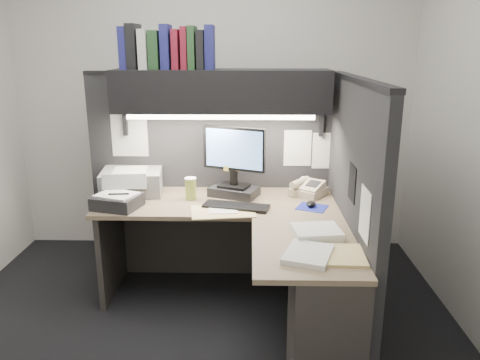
{
  "coord_description": "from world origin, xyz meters",
  "views": [
    {
      "loc": [
        0.34,
        -2.65,
        1.81
      ],
      "look_at": [
        0.26,
        0.51,
        0.9
      ],
      "focal_mm": 35.0,
      "sensor_mm": 36.0,
      "label": 1
    }
  ],
  "objects_px": {
    "desk": "(264,273)",
    "notebook_stack": "(117,202)",
    "printer": "(132,182)",
    "monitor": "(234,169)",
    "keyboard": "(236,206)",
    "telephone": "(308,189)",
    "overhead_shelf": "(221,91)",
    "coffee_cup": "(191,189)"
  },
  "relations": [
    {
      "from": "overhead_shelf",
      "to": "telephone",
      "type": "bearing_deg",
      "value": -3.23
    },
    {
      "from": "overhead_shelf",
      "to": "telephone",
      "type": "xyz_separation_m",
      "value": [
        0.65,
        -0.04,
        -0.72
      ]
    },
    {
      "from": "monitor",
      "to": "keyboard",
      "type": "relative_size",
      "value": 1.14
    },
    {
      "from": "keyboard",
      "to": "printer",
      "type": "distance_m",
      "value": 0.87
    },
    {
      "from": "telephone",
      "to": "printer",
      "type": "xyz_separation_m",
      "value": [
        -1.34,
        0.03,
        0.04
      ]
    },
    {
      "from": "printer",
      "to": "monitor",
      "type": "bearing_deg",
      "value": -12.1
    },
    {
      "from": "desk",
      "to": "overhead_shelf",
      "type": "bearing_deg",
      "value": 111.79
    },
    {
      "from": "keyboard",
      "to": "desk",
      "type": "bearing_deg",
      "value": -52.13
    },
    {
      "from": "telephone",
      "to": "coffee_cup",
      "type": "bearing_deg",
      "value": -135.92
    },
    {
      "from": "keyboard",
      "to": "notebook_stack",
      "type": "distance_m",
      "value": 0.82
    },
    {
      "from": "monitor",
      "to": "coffee_cup",
      "type": "bearing_deg",
      "value": -143.09
    },
    {
      "from": "keyboard",
      "to": "notebook_stack",
      "type": "bearing_deg",
      "value": -165.63
    },
    {
      "from": "coffee_cup",
      "to": "printer",
      "type": "distance_m",
      "value": 0.49
    },
    {
      "from": "overhead_shelf",
      "to": "coffee_cup",
      "type": "bearing_deg",
      "value": -144.59
    },
    {
      "from": "telephone",
      "to": "coffee_cup",
      "type": "xyz_separation_m",
      "value": [
        -0.87,
        -0.12,
        0.03
      ]
    },
    {
      "from": "monitor",
      "to": "telephone",
      "type": "relative_size",
      "value": 2.24
    },
    {
      "from": "keyboard",
      "to": "monitor",
      "type": "bearing_deg",
      "value": 108.25
    },
    {
      "from": "desk",
      "to": "monitor",
      "type": "xyz_separation_m",
      "value": [
        -0.21,
        0.68,
        0.49
      ]
    },
    {
      "from": "overhead_shelf",
      "to": "monitor",
      "type": "xyz_separation_m",
      "value": [
        0.09,
        -0.07,
        -0.56
      ]
    },
    {
      "from": "overhead_shelf",
      "to": "telephone",
      "type": "height_order",
      "value": "overhead_shelf"
    },
    {
      "from": "keyboard",
      "to": "notebook_stack",
      "type": "relative_size",
      "value": 1.53
    },
    {
      "from": "monitor",
      "to": "desk",
      "type": "bearing_deg",
      "value": -50.78
    },
    {
      "from": "overhead_shelf",
      "to": "keyboard",
      "type": "bearing_deg",
      "value": -71.67
    },
    {
      "from": "keyboard",
      "to": "telephone",
      "type": "bearing_deg",
      "value": 43.26
    },
    {
      "from": "monitor",
      "to": "keyboard",
      "type": "xyz_separation_m",
      "value": [
        0.02,
        -0.27,
        -0.2
      ]
    },
    {
      "from": "notebook_stack",
      "to": "overhead_shelf",
      "type": "bearing_deg",
      "value": 27.05
    },
    {
      "from": "monitor",
      "to": "coffee_cup",
      "type": "distance_m",
      "value": 0.35
    },
    {
      "from": "keyboard",
      "to": "coffee_cup",
      "type": "height_order",
      "value": "coffee_cup"
    },
    {
      "from": "monitor",
      "to": "notebook_stack",
      "type": "distance_m",
      "value": 0.86
    },
    {
      "from": "overhead_shelf",
      "to": "coffee_cup",
      "type": "height_order",
      "value": "overhead_shelf"
    },
    {
      "from": "telephone",
      "to": "monitor",
      "type": "bearing_deg",
      "value": -139.95
    },
    {
      "from": "desk",
      "to": "overhead_shelf",
      "type": "relative_size",
      "value": 1.1
    },
    {
      "from": "keyboard",
      "to": "notebook_stack",
      "type": "height_order",
      "value": "notebook_stack"
    },
    {
      "from": "desk",
      "to": "keyboard",
      "type": "xyz_separation_m",
      "value": [
        -0.19,
        0.41,
        0.3
      ]
    },
    {
      "from": "desk",
      "to": "notebook_stack",
      "type": "bearing_deg",
      "value": 158.77
    },
    {
      "from": "overhead_shelf",
      "to": "monitor",
      "type": "bearing_deg",
      "value": -39.42
    },
    {
      "from": "keyboard",
      "to": "printer",
      "type": "xyz_separation_m",
      "value": [
        -0.8,
        0.33,
        0.08
      ]
    },
    {
      "from": "desk",
      "to": "printer",
      "type": "bearing_deg",
      "value": 143.14
    },
    {
      "from": "keyboard",
      "to": "overhead_shelf",
      "type": "bearing_deg",
      "value": 121.61
    },
    {
      "from": "printer",
      "to": "overhead_shelf",
      "type": "bearing_deg",
      "value": -6.51
    },
    {
      "from": "keyboard",
      "to": "telephone",
      "type": "distance_m",
      "value": 0.62
    },
    {
      "from": "printer",
      "to": "keyboard",
      "type": "bearing_deg",
      "value": -30.06
    }
  ]
}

